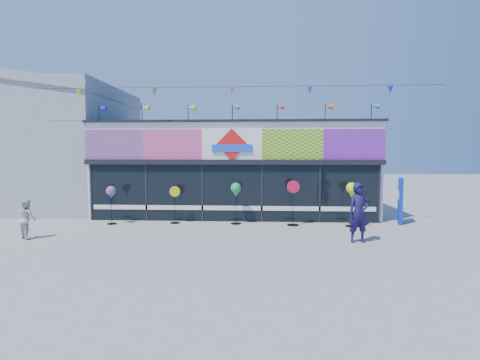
# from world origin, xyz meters

# --- Properties ---
(ground) EXTENTS (80.00, 80.00, 0.00)m
(ground) POSITION_xyz_m (0.00, 0.00, 0.00)
(ground) COLOR gray
(ground) RESTS_ON ground
(kite_shop) EXTENTS (16.00, 5.70, 5.31)m
(kite_shop) POSITION_xyz_m (0.00, 5.94, 2.05)
(kite_shop) COLOR white
(kite_shop) RESTS_ON ground
(neighbour_building) EXTENTS (8.18, 7.20, 6.87)m
(neighbour_building) POSITION_xyz_m (-10.00, 7.00, 3.20)
(neighbour_building) COLOR #989A9D
(neighbour_building) RESTS_ON ground
(blue_sign) EXTENTS (0.37, 0.90, 1.79)m
(blue_sign) POSITION_xyz_m (6.63, 3.41, 0.90)
(blue_sign) COLOR #0C22BB
(blue_sign) RESTS_ON ground
(spinner_0) EXTENTS (0.38, 0.38, 1.49)m
(spinner_0) POSITION_xyz_m (-4.62, 2.56, 1.19)
(spinner_0) COLOR black
(spinner_0) RESTS_ON ground
(spinner_1) EXTENTS (0.41, 0.37, 1.46)m
(spinner_1) POSITION_xyz_m (-2.21, 2.88, 0.77)
(spinner_1) COLOR black
(spinner_1) RESTS_ON ground
(spinner_2) EXTENTS (0.41, 0.41, 1.61)m
(spinner_2) POSITION_xyz_m (0.20, 2.87, 1.29)
(spinner_2) COLOR black
(spinner_2) RESTS_ON ground
(spinner_3) EXTENTS (0.48, 0.44, 1.72)m
(spinner_3) POSITION_xyz_m (2.39, 2.69, 0.91)
(spinner_3) COLOR black
(spinner_3) RESTS_ON ground
(spinner_4) EXTENTS (0.42, 0.42, 1.67)m
(spinner_4) POSITION_xyz_m (4.55, 2.58, 1.33)
(spinner_4) COLOR black
(spinner_4) RESTS_ON ground
(adult_man) EXTENTS (0.75, 0.57, 1.85)m
(adult_man) POSITION_xyz_m (4.18, 0.08, 0.92)
(adult_man) COLOR #16123A
(adult_man) RESTS_ON ground
(child) EXTENTS (0.72, 0.64, 1.29)m
(child) POSITION_xyz_m (-6.37, 0.00, 0.64)
(child) COLOR silver
(child) RESTS_ON ground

